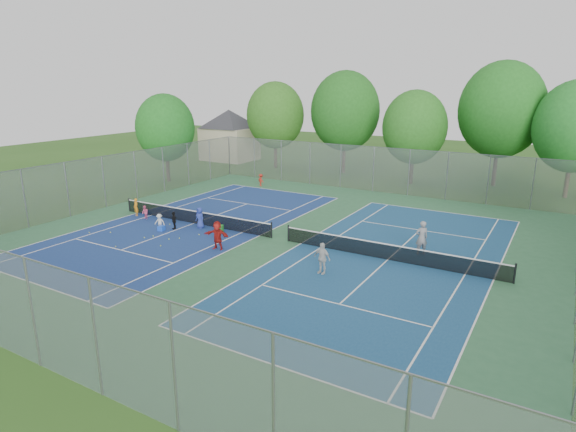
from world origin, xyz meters
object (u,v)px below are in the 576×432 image
Objects in this scene: ball_crate at (161,228)px; instructor at (422,238)px; net_right at (388,252)px; ball_hopper at (221,229)px; net_left at (194,217)px.

ball_crate is 16.60m from instructor.
net_right is 2.33m from instructor.
instructor reaches higher than ball_hopper.
net_left is at bearing -31.48° from instructor.
ball_hopper is (3.60, 1.78, 0.08)m from ball_crate.
instructor is at bearing 55.40° from net_right.
instructor is at bearing 14.85° from ball_crate.
ball_crate is at bearing -107.19° from net_left.
ball_hopper is (-11.13, -0.60, -0.21)m from net_right.
ball_hopper is at bearing -11.82° from net_left.
net_left is 1.00× the size of net_right.
net_right is 33.00× the size of ball_crate.
net_left is 15.41m from instructor.
instructor is (16.03, 4.25, 0.82)m from ball_crate.
net_right is 14.93m from ball_crate.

